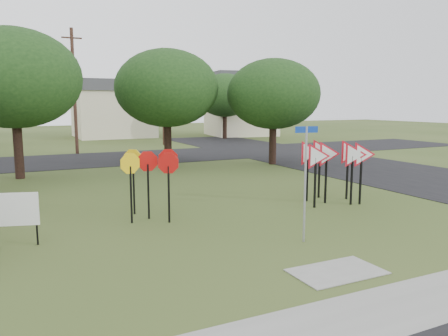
{
  "coord_description": "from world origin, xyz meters",
  "views": [
    {
      "loc": [
        -6.19,
        -9.52,
        3.64
      ],
      "look_at": [
        -0.13,
        3.0,
        1.6
      ],
      "focal_mm": 35.0,
      "sensor_mm": 36.0,
      "label": 1
    }
  ],
  "objects_px": {
    "street_name_sign": "(305,177)",
    "yield_sign_cluster": "(333,156)",
    "stop_sign_cluster": "(150,168)",
    "info_board": "(15,211)"
  },
  "relations": [
    {
      "from": "yield_sign_cluster",
      "to": "stop_sign_cluster",
      "type": "bearing_deg",
      "value": 173.94
    },
    {
      "from": "stop_sign_cluster",
      "to": "info_board",
      "type": "distance_m",
      "value": 4.17
    },
    {
      "from": "info_board",
      "to": "yield_sign_cluster",
      "type": "bearing_deg",
      "value": 3.16
    },
    {
      "from": "street_name_sign",
      "to": "stop_sign_cluster",
      "type": "xyz_separation_m",
      "value": [
        -2.99,
        4.12,
        -0.11
      ]
    },
    {
      "from": "stop_sign_cluster",
      "to": "yield_sign_cluster",
      "type": "xyz_separation_m",
      "value": [
        6.75,
        -0.72,
        0.08
      ]
    },
    {
      "from": "stop_sign_cluster",
      "to": "yield_sign_cluster",
      "type": "distance_m",
      "value": 6.79
    },
    {
      "from": "street_name_sign",
      "to": "info_board",
      "type": "bearing_deg",
      "value": 157.75
    },
    {
      "from": "street_name_sign",
      "to": "yield_sign_cluster",
      "type": "distance_m",
      "value": 5.08
    },
    {
      "from": "street_name_sign",
      "to": "yield_sign_cluster",
      "type": "relative_size",
      "value": 1.03
    },
    {
      "from": "yield_sign_cluster",
      "to": "info_board",
      "type": "xyz_separation_m",
      "value": [
        -10.65,
        -0.59,
        -0.78
      ]
    }
  ]
}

